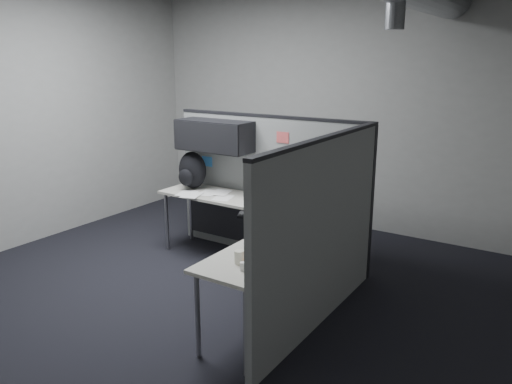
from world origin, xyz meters
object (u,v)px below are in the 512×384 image
Objects in this scene: keyboard at (260,215)px; backpack at (192,171)px; desk at (258,221)px; phone at (278,244)px; monitor at (319,187)px.

keyboard is 1.38m from backpack.
backpack is at bearing 164.11° from desk.
phone is (0.71, -0.80, 0.15)m from desk.
backpack is (-1.68, 0.05, -0.05)m from monitor.
desk is 3.67× the size of monitor.
phone is (0.58, -0.62, 0.02)m from keyboard.
backpack is (-1.85, 1.12, 0.18)m from phone.
keyboard is at bearing -9.27° from backpack.
phone is 0.63× the size of backpack.
keyboard is 1.01× the size of backpack.
monitor is 2.27× the size of phone.
monitor reaches higher than desk.
monitor is 0.66m from keyboard.
monitor reaches higher than backpack.
keyboard is at bearing -52.96° from desk.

